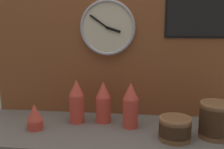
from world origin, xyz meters
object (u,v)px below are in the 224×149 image
(cup_stack_left, at_px, (35,117))
(cup_stack_center_left, at_px, (77,101))
(cup_stack_center_right, at_px, (131,105))
(bowl_stack_right, at_px, (175,128))
(cup_stack_center, at_px, (103,102))
(wall_clock, at_px, (108,28))
(bowl_stack_far_right, at_px, (215,119))

(cup_stack_left, relative_size, cup_stack_center_left, 0.56)
(cup_stack_center_right, distance_m, bowl_stack_right, 0.28)
(cup_stack_center_right, relative_size, cup_stack_center_left, 1.00)
(cup_stack_center, relative_size, wall_clock, 0.73)
(cup_stack_left, xyz_separation_m, cup_stack_center_left, (0.20, 0.13, 0.06))
(bowl_stack_right, xyz_separation_m, wall_clock, (-0.38, 0.33, 0.48))
(cup_stack_center_left, xyz_separation_m, bowl_stack_right, (0.55, -0.17, -0.07))
(bowl_stack_right, bearing_deg, bowl_stack_far_right, 13.94)
(cup_stack_left, bearing_deg, bowl_stack_right, -3.35)
(cup_stack_center_right, xyz_separation_m, cup_stack_center_left, (-0.31, 0.04, 0.00))
(cup_stack_left, xyz_separation_m, cup_stack_center, (0.36, 0.15, 0.05))
(cup_stack_left, relative_size, cup_stack_center_right, 0.56)
(cup_stack_left, bearing_deg, cup_stack_center_left, 32.59)
(bowl_stack_far_right, bearing_deg, cup_stack_center, 166.43)
(cup_stack_left, distance_m, bowl_stack_right, 0.75)
(cup_stack_center_right, distance_m, cup_stack_center_left, 0.32)
(cup_stack_left, height_order, bowl_stack_right, cup_stack_left)
(cup_stack_center, distance_m, wall_clock, 0.44)
(cup_stack_center, xyz_separation_m, wall_clock, (0.01, 0.14, 0.42))
(cup_stack_center_left, xyz_separation_m, cup_stack_center, (0.15, 0.02, -0.01))
(bowl_stack_far_right, height_order, wall_clock, wall_clock)
(cup_stack_center, bearing_deg, wall_clock, 86.48)
(cup_stack_left, bearing_deg, bowl_stack_far_right, 0.45)
(bowl_stack_far_right, bearing_deg, cup_stack_left, -179.55)
(cup_stack_left, relative_size, cup_stack_center, 0.59)
(cup_stack_center, bearing_deg, bowl_stack_right, -26.53)
(bowl_stack_right, distance_m, wall_clock, 0.70)
(bowl_stack_far_right, bearing_deg, wall_clock, 154.50)
(bowl_stack_right, bearing_deg, wall_clock, 139.07)
(cup_stack_center_right, bearing_deg, cup_stack_center, 159.66)
(cup_stack_center_right, bearing_deg, cup_stack_center_left, 173.03)
(cup_stack_center_right, relative_size, cup_stack_center, 1.05)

